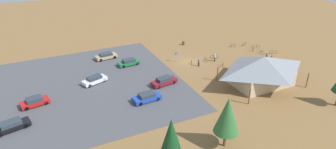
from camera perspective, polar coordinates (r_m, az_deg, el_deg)
ground at (r=60.91m, az=4.33°, el=2.47°), size 160.00×160.00×0.00m
parking_lot_asphalt at (r=53.02m, az=-18.15°, el=-2.67°), size 37.46×33.55×0.05m
bike_pavilion at (r=53.25m, az=18.28°, el=1.12°), size 13.21×9.31×5.32m
trash_bin at (r=70.25m, az=3.08°, el=6.22°), size 0.60×0.60×0.90m
lot_sign at (r=60.30m, az=1.63°, el=3.74°), size 0.56×0.08×2.20m
pine_east at (r=35.92m, az=11.68°, el=-7.92°), size 3.17×3.17×7.13m
pine_center at (r=32.20m, az=0.65°, el=-12.01°), size 2.42×2.42×6.80m
bicycle_black_yard_center at (r=68.14m, az=18.06°, el=4.21°), size 0.48×1.75×0.84m
bicycle_green_front_row at (r=63.24m, az=9.15°, el=3.50°), size 1.58×0.74×0.83m
bicycle_orange_by_bin at (r=69.10m, az=20.13°, el=4.20°), size 1.73×0.73×0.88m
bicycle_silver_near_porch at (r=69.16m, az=16.48°, el=4.73°), size 1.07×1.32×0.80m
bicycle_red_edge_south at (r=71.97m, az=14.83°, el=5.80°), size 1.73×0.49×0.83m
bicycle_white_lone_east at (r=59.71m, az=10.80°, el=1.93°), size 0.92×1.42×0.83m
bicycle_yellow_yard_left at (r=61.59m, az=7.47°, el=2.95°), size 0.56×1.69×0.74m
bicycle_teal_yard_front at (r=71.12m, az=16.96°, el=5.29°), size 1.61×0.98×0.84m
bicycle_blue_near_sign at (r=59.95m, az=4.68°, el=2.41°), size 0.84×1.49×0.76m
bicycle_purple_lone_west at (r=70.70m, az=12.72°, el=5.64°), size 1.74×0.48×0.77m
car_green_front_row at (r=59.48m, az=-7.76°, el=2.44°), size 4.54×2.06×1.34m
car_black_mid_lot at (r=45.58m, az=-28.61°, el=-8.88°), size 5.04×2.81×1.34m
car_red_near_entry at (r=49.98m, az=-24.89°, el=-4.86°), size 4.46×2.56×1.37m
car_blue_back_corner at (r=46.60m, az=-4.19°, el=-4.48°), size 4.64×2.20×1.40m
car_tan_second_row at (r=63.42m, az=-12.16°, el=3.63°), size 4.71×2.40×1.32m
car_white_aisle_side at (r=53.47m, az=-14.34°, el=-1.01°), size 4.71×3.07×1.39m
car_maroon_end_stall at (r=51.30m, az=-0.75°, el=-1.30°), size 4.89×2.38×1.46m
visitor_crossing_yard at (r=64.73m, az=18.96°, el=3.44°), size 0.36×0.36×1.78m
visitor_near_lot at (r=58.81m, az=6.10°, el=2.42°), size 0.40×0.39×1.66m
visitor_by_pavilion at (r=61.60m, az=9.26°, el=3.43°), size 0.39×0.40×1.79m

